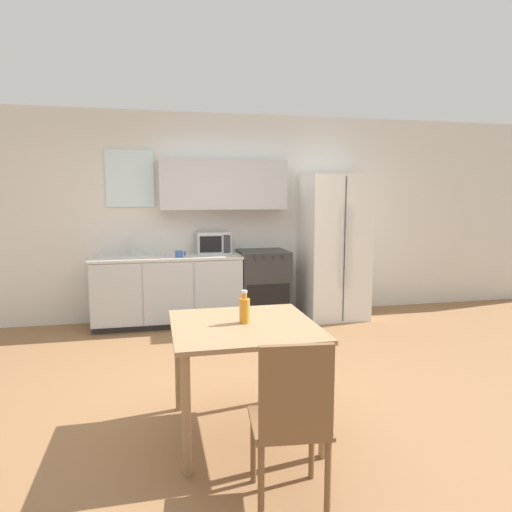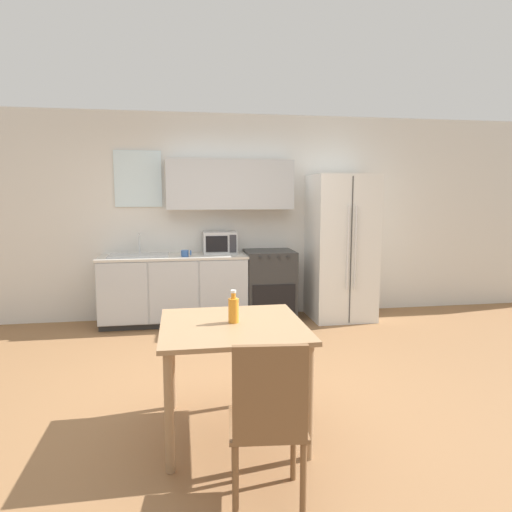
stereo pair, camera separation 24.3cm
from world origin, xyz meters
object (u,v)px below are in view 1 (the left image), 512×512
object	(u,v)px
oven_range	(263,285)
refrigerator	(333,247)
dining_table	(244,340)
dining_chair_near	(293,414)
drink_bottle	(245,310)
microwave	(213,243)
coffee_mug	(180,254)

from	to	relation	value
oven_range	refrigerator	xyz separation A→B (m)	(0.95, -0.07, 0.49)
dining_table	dining_chair_near	xyz separation A→B (m)	(0.08, -0.86, -0.13)
refrigerator	drink_bottle	world-z (taller)	refrigerator
refrigerator	dining_table	bearing A→B (deg)	-122.73
oven_range	dining_table	bearing A→B (deg)	-106.11
oven_range	microwave	xyz separation A→B (m)	(-0.64, 0.11, 0.57)
coffee_mug	drink_bottle	xyz separation A→B (m)	(0.29, -2.65, -0.06)
dining_table	drink_bottle	xyz separation A→B (m)	(0.01, 0.02, 0.20)
dining_table	drink_bottle	world-z (taller)	drink_bottle
refrigerator	dining_chair_near	size ratio (longest dim) A/B	2.05
microwave	dining_chair_near	size ratio (longest dim) A/B	0.46
dining_chair_near	drink_bottle	world-z (taller)	drink_bottle
oven_range	drink_bottle	distance (m)	2.92
refrigerator	coffee_mug	size ratio (longest dim) A/B	14.86
oven_range	drink_bottle	bearing A→B (deg)	-106.02
dining_chair_near	oven_range	bearing A→B (deg)	84.58
refrigerator	coffee_mug	bearing A→B (deg)	-178.24
oven_range	drink_bottle	xyz separation A→B (m)	(-0.80, -2.78, 0.41)
dining_table	dining_chair_near	world-z (taller)	dining_chair_near
microwave	dining_chair_near	bearing A→B (deg)	-91.29
oven_range	coffee_mug	world-z (taller)	coffee_mug
oven_range	coffee_mug	xyz separation A→B (m)	(-1.09, -0.13, 0.47)
coffee_mug	dining_table	size ratio (longest dim) A/B	0.13
oven_range	refrigerator	distance (m)	1.07
dining_table	drink_bottle	size ratio (longest dim) A/B	4.27
dining_chair_near	dining_table	bearing A→B (deg)	101.38
oven_range	dining_table	distance (m)	2.93
microwave	dining_chair_near	xyz separation A→B (m)	(-0.08, -3.78, -0.49)
coffee_mug	dining_table	distance (m)	2.70
microwave	oven_range	bearing A→B (deg)	-9.63
dining_chair_near	drink_bottle	xyz separation A→B (m)	(-0.07, 0.88, 0.33)
refrigerator	drink_bottle	xyz separation A→B (m)	(-1.75, -2.72, -0.09)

